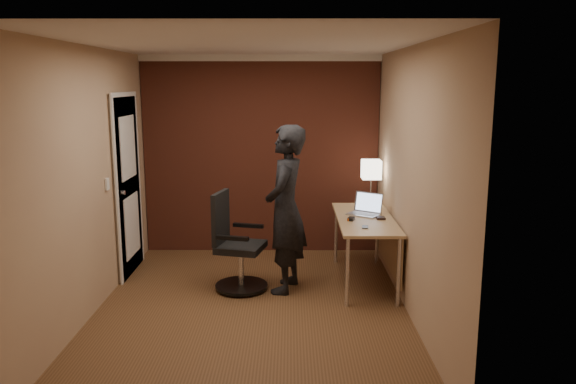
# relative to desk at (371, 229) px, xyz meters

# --- Properties ---
(room) EXTENTS (4.00, 4.00, 4.00)m
(room) POSITION_rel_desk_xyz_m (-1.53, 0.78, 0.77)
(room) COLOR brown
(room) RESTS_ON ground
(desk) EXTENTS (0.60, 1.50, 0.73)m
(desk) POSITION_rel_desk_xyz_m (0.00, 0.00, 0.00)
(desk) COLOR tan
(desk) RESTS_ON ground
(desk_lamp) EXTENTS (0.22, 0.22, 0.54)m
(desk_lamp) POSITION_rel_desk_xyz_m (0.08, 0.66, 0.55)
(desk_lamp) COLOR silver
(desk_lamp) RESTS_ON desk
(laptop) EXTENTS (0.42, 0.40, 0.23)m
(laptop) POSITION_rel_desk_xyz_m (-0.04, 0.16, 0.19)
(laptop) COLOR silver
(laptop) RESTS_ON desk
(mouse) EXTENTS (0.09, 0.11, 0.03)m
(mouse) POSITION_rel_desk_xyz_m (-0.24, -0.13, 0.14)
(mouse) COLOR black
(mouse) RESTS_ON desk
(phone) EXTENTS (0.08, 0.12, 0.01)m
(phone) POSITION_rel_desk_xyz_m (-0.13, -0.43, 0.13)
(phone) COLOR black
(phone) RESTS_ON desk
(wallet) EXTENTS (0.09, 0.11, 0.02)m
(wallet) POSITION_rel_desk_xyz_m (0.09, -0.07, 0.14)
(wallet) COLOR black
(wallet) RESTS_ON desk
(office_chair) EXTENTS (0.56, 0.63, 1.02)m
(office_chair) POSITION_rel_desk_xyz_m (-1.46, -0.22, -0.15)
(office_chair) COLOR black
(office_chair) RESTS_ON ground
(person) EXTENTS (0.56, 0.72, 1.75)m
(person) POSITION_rel_desk_xyz_m (-0.93, -0.24, 0.27)
(person) COLOR black
(person) RESTS_ON ground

